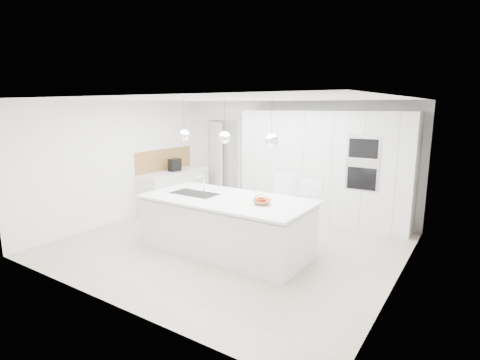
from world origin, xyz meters
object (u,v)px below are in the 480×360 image
Objects in this scene: island_base at (225,226)px; fruit_bowl at (262,202)px; espresso_machine at (175,165)px; bar_stool_right at (307,216)px; bar_stool_left at (280,208)px.

island_base is 9.64× the size of fruit_bowl.
espresso_machine is 3.75m from bar_stool_right.
bar_stool_left is (3.06, -0.56, -0.45)m from espresso_machine.
bar_stool_right reaches higher than island_base.
island_base is at bearing -23.95° from espresso_machine.
espresso_machine is (-3.22, 1.50, 0.11)m from fruit_bowl.
bar_stool_left is at bearing 160.95° from bar_stool_right.
bar_stool_left is (0.53, 0.95, 0.17)m from island_base.
island_base is at bearing -178.50° from fruit_bowl.
fruit_bowl is 0.24× the size of bar_stool_left.
island_base is 2.35× the size of bar_stool_left.
bar_stool_left is at bearing 99.73° from fruit_bowl.
island_base is 3.01m from espresso_machine.
espresso_machine is at bearing 165.72° from bar_stool_right.
espresso_machine is 0.25× the size of bar_stool_right.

